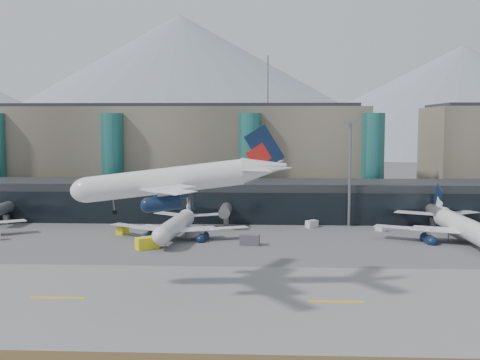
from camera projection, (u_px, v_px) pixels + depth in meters
name	position (u px, v px, depth m)	size (l,w,h in m)	color
ground	(206.00, 274.00, 100.61)	(900.00, 900.00, 0.00)	#515154
runway_strip	(196.00, 300.00, 85.70)	(400.00, 40.00, 0.04)	slate
runway_markings	(196.00, 300.00, 85.69)	(128.00, 1.00, 0.02)	gold
concourse	(229.00, 200.00, 157.55)	(170.00, 27.00, 10.00)	black
terminal_main	(157.00, 154.00, 189.83)	(130.00, 30.00, 31.00)	gray
teal_towers	(181.00, 162.00, 173.59)	(116.40, 19.40, 46.00)	#28726D
mountain_ridge	(276.00, 97.00, 473.40)	(910.00, 400.00, 110.00)	gray
lightmast_mid	(350.00, 167.00, 145.56)	(3.00, 1.20, 25.60)	slate
hero_jet	(187.00, 172.00, 89.30)	(33.10, 33.88, 10.92)	silver
jet_parked_mid	(178.00, 219.00, 132.83)	(32.72, 32.27, 10.57)	silver
jet_parked_right	(457.00, 218.00, 130.11)	(37.87, 36.86, 12.20)	silver
veh_b	(122.00, 231.00, 136.22)	(2.92, 1.80, 1.69)	yellow
veh_c	(250.00, 240.00, 124.20)	(3.97, 2.10, 2.21)	#505156
veh_d	(312.00, 224.00, 145.29)	(3.00, 1.60, 1.71)	silver
veh_g	(381.00, 228.00, 140.18)	(2.27, 1.33, 1.33)	silver
veh_h	(147.00, 243.00, 120.31)	(4.34, 2.28, 2.40)	yellow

